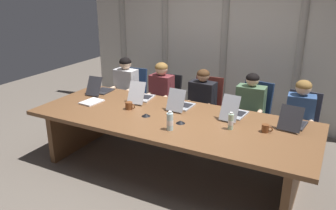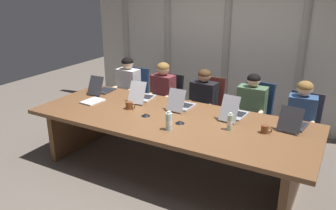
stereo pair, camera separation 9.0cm
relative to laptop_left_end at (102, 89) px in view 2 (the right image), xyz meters
name	(u,v)px [view 2 (the right image)]	position (x,y,z in m)	size (l,w,h in m)	color
ground_plane	(170,170)	(1.38, -0.38, -0.79)	(10.76, 10.76, 0.00)	#6B6056
conference_table	(170,129)	(1.38, -0.38, -0.21)	(3.48, 1.34, 0.74)	brown
curtain_backdrop	(231,29)	(1.38, 1.71, 0.78)	(5.38, 0.17, 3.16)	beige
laptop_left_end	(102,89)	(0.00, 0.00, 0.00)	(0.25, 0.45, 0.27)	#2D2D33
laptop_left_mid	(142,96)	(0.72, 0.00, 0.00)	(0.29, 0.50, 0.30)	#BCBCC1
laptop_center	(181,104)	(1.35, -0.04, 0.00)	(0.24, 0.42, 0.29)	#A8ADB7
laptop_right_mid	(234,113)	(2.06, -0.01, 0.01)	(0.25, 0.48, 0.31)	#A8ADB7
laptop_right_end	(293,123)	(2.75, 0.01, 0.00)	(0.29, 0.45, 0.28)	#2D2D33
office_chair_left_end	(133,103)	(0.01, 0.78, -0.46)	(0.60, 0.60, 0.92)	navy
office_chair_left_mid	(166,110)	(0.66, 0.78, -0.46)	(0.60, 0.60, 0.89)	black
office_chair_center	(206,117)	(1.38, 0.78, -0.45)	(0.60, 0.60, 0.93)	#511E19
office_chair_right_mid	(252,125)	(2.09, 0.78, -0.44)	(0.60, 0.61, 0.96)	navy
office_chair_right_end	(299,135)	(2.75, 0.78, -0.46)	(0.60, 0.60, 0.90)	#2D2D38
person_left_end	(125,88)	(-0.03, 0.62, -0.15)	(0.40, 0.56, 1.14)	silver
person_left_mid	(160,94)	(0.65, 0.62, -0.15)	(0.38, 0.56, 1.13)	brown
person_center	(201,102)	(1.35, 0.62, -0.17)	(0.41, 0.56, 1.10)	black
person_right_mid	(250,110)	(2.08, 0.62, -0.16)	(0.40, 0.55, 1.13)	#4C6B4C
person_right_end	(301,119)	(2.75, 0.62, -0.16)	(0.40, 0.57, 1.12)	#335184
water_bottle_primary	(230,122)	(2.14, -0.39, 0.04)	(0.06, 0.06, 0.20)	#ADD1B2
water_bottle_secondary	(169,122)	(1.54, -0.72, 0.05)	(0.08, 0.08, 0.22)	silver
coffee_mug_near	(265,129)	(2.50, -0.28, -0.01)	(0.12, 0.08, 0.09)	brown
coffee_mug_far	(129,105)	(0.77, -0.38, -0.01)	(0.14, 0.09, 0.10)	brown
conference_mic_left_side	(146,115)	(1.09, -0.49, -0.04)	(0.11, 0.11, 0.04)	black
conference_mic_middle	(180,122)	(1.57, -0.50, -0.04)	(0.11, 0.11, 0.04)	black
spiral_notepad	(92,101)	(0.16, -0.41, -0.05)	(0.25, 0.32, 0.03)	silver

